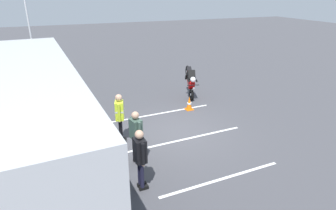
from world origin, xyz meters
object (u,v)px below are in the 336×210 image
(stunt_motorcycle, at_px, (190,79))
(traffic_cone, at_px, (189,103))
(spectator_far_left, at_px, (140,155))
(spectator_left, at_px, (136,133))
(parked_motorcycle_silver, at_px, (110,158))
(spectator_centre, at_px, (120,114))
(flagpole, at_px, (29,25))
(tour_bus, at_px, (31,124))

(stunt_motorcycle, relative_size, traffic_cone, 3.21)
(spectator_far_left, relative_size, spectator_left, 1.02)
(spectator_left, relative_size, parked_motorcycle_silver, 0.85)
(spectator_left, distance_m, parked_motorcycle_silver, 1.06)
(spectator_far_left, xyz_separation_m, stunt_motorcycle, (5.95, -4.36, -0.09))
(spectator_left, bearing_deg, parked_motorcycle_silver, 103.22)
(spectator_left, distance_m, stunt_motorcycle, 6.23)
(spectator_centre, bearing_deg, flagpole, 22.37)
(stunt_motorcycle, bearing_deg, traffic_cone, 152.87)
(traffic_cone, bearing_deg, tour_bus, 114.57)
(spectator_far_left, distance_m, flagpole, 10.19)
(spectator_far_left, xyz_separation_m, spectator_left, (1.28, -0.25, -0.02))
(stunt_motorcycle, height_order, traffic_cone, stunt_motorcycle)
(spectator_centre, bearing_deg, parked_motorcycle_silver, 157.16)
(tour_bus, distance_m, spectator_far_left, 3.16)
(flagpole, bearing_deg, parked_motorcycle_silver, -166.35)
(flagpole, relative_size, traffic_cone, 11.18)
(tour_bus, relative_size, parked_motorcycle_silver, 4.84)
(spectator_far_left, bearing_deg, traffic_cone, -38.67)
(flagpole, xyz_separation_m, traffic_cone, (-4.97, -6.33, -3.17))
(spectator_left, height_order, traffic_cone, spectator_left)
(spectator_centre, height_order, traffic_cone, spectator_centre)
(tour_bus, height_order, stunt_motorcycle, tour_bus)
(parked_motorcycle_silver, distance_m, flagpole, 9.21)
(tour_bus, distance_m, flagpole, 8.03)
(spectator_centre, relative_size, traffic_cone, 2.86)
(spectator_far_left, distance_m, parked_motorcycle_silver, 1.37)
(tour_bus, distance_m, spectator_left, 2.94)
(tour_bus, relative_size, traffic_cone, 15.78)
(spectator_far_left, xyz_separation_m, spectator_centre, (2.78, -0.09, 0.02))
(spectator_far_left, xyz_separation_m, traffic_cone, (4.56, -3.65, -0.76))
(spectator_left, distance_m, flagpole, 9.09)
(stunt_motorcycle, bearing_deg, flagpole, 63.09)
(spectator_left, height_order, parked_motorcycle_silver, spectator_left)
(tour_bus, xyz_separation_m, parked_motorcycle_silver, (-0.64, -1.96, -1.16))
(tour_bus, distance_m, parked_motorcycle_silver, 2.37)
(parked_motorcycle_silver, relative_size, stunt_motorcycle, 1.01)
(spectator_far_left, distance_m, traffic_cone, 5.89)
(stunt_motorcycle, bearing_deg, spectator_centre, 126.60)
(spectator_left, bearing_deg, spectator_far_left, 168.89)
(spectator_centre, height_order, stunt_motorcycle, spectator_centre)
(spectator_centre, relative_size, flagpole, 0.26)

